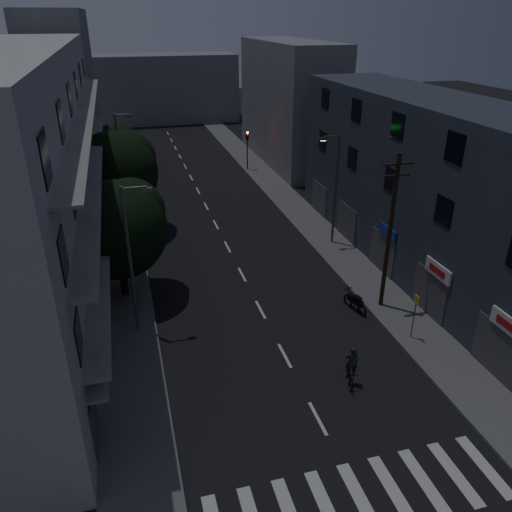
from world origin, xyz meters
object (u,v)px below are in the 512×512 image
utility_pole (390,230)px  bus_stop_sign (415,309)px  cyclist (351,371)px  motorcycle (355,303)px

utility_pole → bus_stop_sign: utility_pole is taller
bus_stop_sign → cyclist: (-4.59, -2.35, -1.20)m
utility_pole → bus_stop_sign: size_ratio=3.56×
cyclist → bus_stop_sign: bearing=46.0°
utility_pole → cyclist: size_ratio=4.37×
cyclist → utility_pole: bearing=70.0°
motorcycle → cyclist: bearing=-131.1°
motorcycle → bus_stop_sign: bearing=-78.8°
bus_stop_sign → motorcycle: size_ratio=1.28×
bus_stop_sign → cyclist: bus_stop_sign is taller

